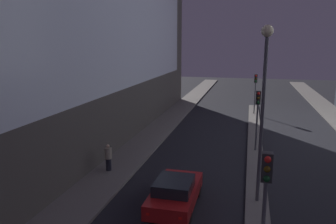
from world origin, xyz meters
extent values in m
cube|color=#66605B|center=(0.00, 17.45, 0.07)|extent=(1.05, 32.89, 0.14)
cube|color=#2D2D2D|center=(0.00, 3.73, 3.85)|extent=(0.32, 0.28, 0.90)
sphere|color=red|center=(0.00, 3.55, 4.15)|extent=(0.20, 0.20, 0.20)
sphere|color=#4C380A|center=(0.00, 3.55, 3.85)|extent=(0.20, 0.20, 0.20)
sphere|color=#0F3D19|center=(0.00, 3.55, 3.55)|extent=(0.20, 0.20, 0.20)
cylinder|color=#4C4C51|center=(0.00, 16.65, 1.77)|extent=(0.12, 0.12, 3.26)
cube|color=#2D2D2D|center=(0.00, 16.65, 3.85)|extent=(0.32, 0.28, 0.90)
sphere|color=red|center=(0.00, 16.47, 4.15)|extent=(0.20, 0.20, 0.20)
sphere|color=#4C380A|center=(0.00, 16.47, 3.85)|extent=(0.20, 0.20, 0.20)
sphere|color=#0F3D19|center=(0.00, 16.47, 3.55)|extent=(0.20, 0.20, 0.20)
cylinder|color=#4C4C51|center=(0.00, 29.08, 1.77)|extent=(0.12, 0.12, 3.26)
cube|color=#2D2D2D|center=(0.00, 29.08, 3.85)|extent=(0.32, 0.28, 0.90)
sphere|color=red|center=(0.00, 28.90, 4.15)|extent=(0.20, 0.20, 0.20)
sphere|color=#4C380A|center=(0.00, 28.90, 3.85)|extent=(0.20, 0.20, 0.20)
sphere|color=#0F3D19|center=(0.00, 28.90, 3.55)|extent=(0.20, 0.20, 0.20)
cylinder|color=#4C4C51|center=(0.00, 9.01, 3.97)|extent=(0.16, 0.16, 7.66)
sphere|color=#F9EAB2|center=(0.00, 9.01, 7.96)|extent=(0.52, 0.52, 0.52)
cube|color=maroon|center=(-3.68, 7.72, 0.65)|extent=(1.91, 4.19, 0.66)
cube|color=black|center=(-3.68, 7.40, 1.23)|extent=(1.62, 1.89, 0.51)
cube|color=red|center=(-4.35, 5.62, 0.68)|extent=(0.14, 0.04, 0.10)
cube|color=red|center=(-3.01, 5.62, 0.68)|extent=(0.14, 0.04, 0.10)
cylinder|color=black|center=(-4.53, 9.01, 0.32)|extent=(0.22, 0.64, 0.64)
cylinder|color=black|center=(-2.84, 9.01, 0.32)|extent=(0.22, 0.64, 0.64)
cylinder|color=black|center=(-4.53, 6.42, 0.32)|extent=(0.22, 0.64, 0.64)
cylinder|color=black|center=(-2.84, 6.42, 0.32)|extent=(0.22, 0.64, 0.64)
cylinder|color=black|center=(-8.38, 10.78, 0.51)|extent=(0.32, 0.32, 0.73)
cylinder|color=gray|center=(-8.38, 10.78, 1.20)|extent=(0.42, 0.42, 0.65)
sphere|color=beige|center=(-8.38, 10.78, 1.62)|extent=(0.21, 0.21, 0.21)
camera|label=1|loc=(-0.64, -5.89, 7.47)|focal=35.00mm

